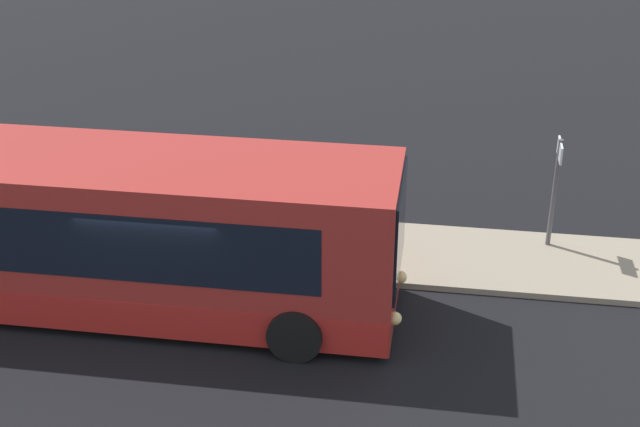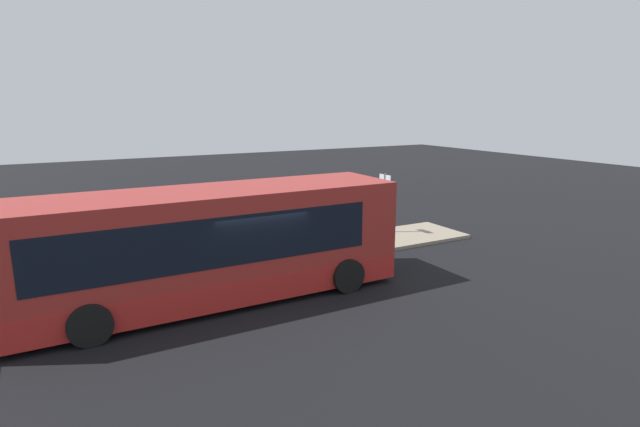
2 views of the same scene
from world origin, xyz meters
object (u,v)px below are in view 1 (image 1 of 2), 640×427
(passenger_boarding, at_px, (264,203))
(passenger_with_bags, at_px, (315,189))
(sign_post, at_px, (556,180))
(suitcase, at_px, (285,239))
(bus_lead, at_px, (119,234))
(passenger_waiting, at_px, (243,217))

(passenger_boarding, bearing_deg, passenger_with_bags, 171.37)
(passenger_boarding, bearing_deg, sign_post, 140.27)
(passenger_with_bags, xyz_separation_m, sign_post, (5.07, -0.08, 0.58))
(suitcase, height_order, sign_post, sign_post)
(bus_lead, relative_size, passenger_with_bags, 6.15)
(passenger_with_bags, distance_m, sign_post, 5.10)
(bus_lead, bearing_deg, sign_post, 22.28)
(passenger_boarding, bearing_deg, bus_lead, 4.82)
(bus_lead, bearing_deg, passenger_with_bags, 47.44)
(bus_lead, xyz_separation_m, passenger_with_bags, (3.17, 3.45, -0.46))
(passenger_with_bags, bearing_deg, bus_lead, 49.50)
(bus_lead, distance_m, suitcase, 3.67)
(passenger_boarding, relative_size, passenger_waiting, 0.94)
(bus_lead, distance_m, passenger_boarding, 3.50)
(passenger_with_bags, relative_size, suitcase, 2.08)
(passenger_with_bags, relative_size, sign_post, 0.71)
(bus_lead, distance_m, passenger_waiting, 2.74)
(passenger_boarding, xyz_separation_m, passenger_waiting, (-0.28, -0.77, 0.05))
(passenger_with_bags, distance_m, suitcase, 1.46)
(bus_lead, relative_size, sign_post, 4.34)
(passenger_boarding, relative_size, sign_post, 0.66)
(suitcase, bearing_deg, passenger_with_bags, 69.95)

